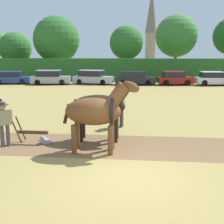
{
  "coord_description": "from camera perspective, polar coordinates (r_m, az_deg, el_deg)",
  "views": [
    {
      "loc": [
        0.29,
        -7.52,
        3.42
      ],
      "look_at": [
        -0.81,
        3.57,
        1.1
      ],
      "focal_mm": 45.0,
      "sensor_mm": 36.0,
      "label": 1
    }
  ],
  "objects": [
    {
      "name": "tree_center_right",
      "position": [
        43.12,
        12.92,
        14.8
      ],
      "size": [
        6.04,
        6.04,
        8.97
      ],
      "color": "#4C3823",
      "rests_on": "ground"
    },
    {
      "name": "tree_center",
      "position": [
        40.87,
        2.93,
        13.86
      ],
      "size": [
        4.76,
        4.76,
        7.34
      ],
      "color": "#423323",
      "rests_on": "ground"
    },
    {
      "name": "parked_car_right",
      "position": [
        33.14,
        19.77,
        6.39
      ],
      "size": [
        3.94,
        2.08,
        1.5
      ],
      "rotation": [
        0.0,
        0.0,
        0.07
      ],
      "color": "silver",
      "rests_on": "ground"
    },
    {
      "name": "hedgerow",
      "position": [
        36.42,
        5.27,
        8.56
      ],
      "size": [
        62.92,
        1.27,
        2.85
      ],
      "primitive_type": "cube",
      "color": "#286023",
      "rests_on": "ground"
    },
    {
      "name": "parked_car_left",
      "position": [
        32.88,
        -12.43,
        6.84
      ],
      "size": [
        4.54,
        2.41,
        1.61
      ],
      "rotation": [
        0.0,
        0.0,
        0.14
      ],
      "color": "#9E9EA8",
      "rests_on": "ground"
    },
    {
      "name": "parked_car_center",
      "position": [
        31.69,
        4.57,
        6.81
      ],
      "size": [
        4.52,
        2.11,
        1.49
      ],
      "rotation": [
        0.0,
        0.0,
        0.08
      ],
      "color": "black",
      "rests_on": "ground"
    },
    {
      "name": "tree_center_left",
      "position": [
        42.21,
        -11.22,
        14.23
      ],
      "size": [
        6.6,
        6.6,
        8.72
      ],
      "color": "#4C3823",
      "rests_on": "ground"
    },
    {
      "name": "draft_horse_lead_right",
      "position": [
        11.08,
        -2.15,
        1.22
      ],
      "size": [
        2.81,
        0.95,
        2.46
      ],
      "rotation": [
        0.0,
        0.0,
        0.01
      ],
      "color": "black",
      "rests_on": "ground"
    },
    {
      "name": "draft_horse_lead_left",
      "position": [
        9.71,
        -3.2,
        0.16
      ],
      "size": [
        2.71,
        1.02,
        2.61
      ],
      "rotation": [
        0.0,
        0.0,
        0.01
      ],
      "color": "brown",
      "rests_on": "ground"
    },
    {
      "name": "church_spire",
      "position": [
        65.88,
        7.98,
        16.74
      ],
      "size": [
        2.73,
        2.73,
        17.73
      ],
      "color": "gray",
      "rests_on": "ground"
    },
    {
      "name": "tree_left",
      "position": [
        45.71,
        -19.05,
        12.11
      ],
      "size": [
        4.82,
        4.82,
        6.63
      ],
      "color": "#4C3823",
      "rests_on": "ground"
    },
    {
      "name": "ground_plane",
      "position": [
        8.27,
        3.23,
        -12.7
      ],
      "size": [
        240.0,
        240.0,
        0.0
      ],
      "primitive_type": "plane",
      "color": "#998447"
    },
    {
      "name": "farmer_beside_team",
      "position": [
        13.21,
        1.95,
        1.31
      ],
      "size": [
        0.26,
        0.69,
        1.75
      ],
      "rotation": [
        0.0,
        0.0,
        -0.12
      ],
      "color": "#38332D",
      "rests_on": "ground"
    },
    {
      "name": "farmer_at_plow",
      "position": [
        11.17,
        -21.11,
        -1.66
      ],
      "size": [
        0.51,
        0.47,
        1.68
      ],
      "rotation": [
        0.0,
        0.0,
        -0.83
      ],
      "color": "#4C4C4C",
      "rests_on": "ground"
    },
    {
      "name": "parked_car_center_right",
      "position": [
        32.29,
        12.58,
        6.69
      ],
      "size": [
        4.0,
        2.24,
        1.52
      ],
      "rotation": [
        0.0,
        0.0,
        0.12
      ],
      "color": "maroon",
      "rests_on": "ground"
    },
    {
      "name": "parked_car_center_left",
      "position": [
        32.45,
        -3.96,
        7.02
      ],
      "size": [
        4.71,
        2.44,
        1.6
      ],
      "rotation": [
        0.0,
        0.0,
        -0.17
      ],
      "color": "#A8A8B2",
      "rests_on": "ground"
    },
    {
      "name": "parked_car_far_left",
      "position": [
        34.73,
        -19.66,
        6.58
      ],
      "size": [
        4.42,
        2.31,
        1.45
      ],
      "rotation": [
        0.0,
        0.0,
        0.14
      ],
      "color": "navy",
      "rests_on": "ground"
    },
    {
      "name": "plow",
      "position": [
        11.27,
        -15.26,
        -4.68
      ],
      "size": [
        1.48,
        0.46,
        1.13
      ],
      "rotation": [
        0.0,
        0.0,
        0.01
      ],
      "color": "#4C331E",
      "rests_on": "ground"
    }
  ]
}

